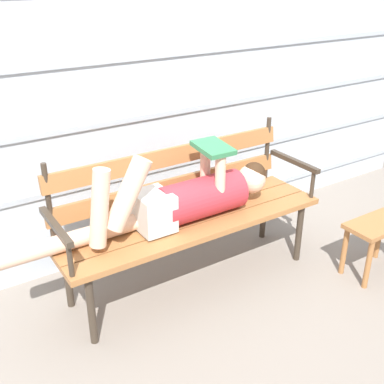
# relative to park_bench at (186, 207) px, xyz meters

# --- Properties ---
(ground_plane) EXTENTS (12.00, 12.00, 0.00)m
(ground_plane) POSITION_rel_park_bench_xyz_m (-0.00, -0.20, -0.52)
(ground_plane) COLOR gray
(house_siding) EXTENTS (5.46, 0.08, 2.35)m
(house_siding) POSITION_rel_park_bench_xyz_m (-0.00, 0.54, 0.66)
(house_siding) COLOR #B2BCC6
(house_siding) RESTS_ON ground
(park_bench) EXTENTS (1.74, 0.50, 0.93)m
(park_bench) POSITION_rel_park_bench_xyz_m (0.00, 0.00, 0.00)
(park_bench) COLOR #9E6638
(park_bench) RESTS_ON ground
(reclining_person) EXTENTS (1.72, 0.26, 0.52)m
(reclining_person) POSITION_rel_park_bench_xyz_m (-0.07, -0.07, 0.11)
(reclining_person) COLOR #B72D38
(footstool) EXTENTS (0.45, 0.24, 0.38)m
(footstool) POSITION_rel_park_bench_xyz_m (1.08, -0.64, -0.22)
(footstool) COLOR #9E6638
(footstool) RESTS_ON ground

